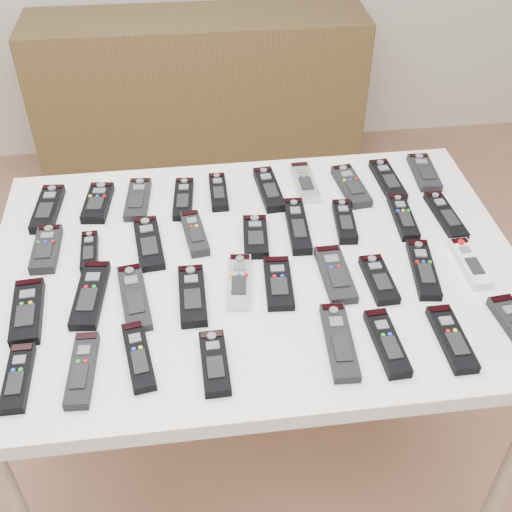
{
  "coord_description": "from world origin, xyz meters",
  "views": [
    {
      "loc": [
        -0.21,
        -1.02,
        1.78
      ],
      "look_at": [
        -0.06,
        0.11,
        0.8
      ],
      "focal_mm": 45.0,
      "sensor_mm": 36.0,
      "label": 1
    }
  ],
  "objects": [
    {
      "name": "remote_2",
      "position": [
        -0.34,
        0.39,
        0.79
      ],
      "size": [
        0.07,
        0.18,
        0.02
      ],
      "primitive_type": "cube",
      "rotation": [
        0.0,
        0.0,
        -0.09
      ],
      "color": "black",
      "rests_on": "table"
    },
    {
      "name": "remote_11",
      "position": [
        -0.45,
        0.19,
        0.79
      ],
      "size": [
        0.04,
        0.14,
        0.02
      ],
      "primitive_type": "cube",
      "rotation": [
        0.0,
        0.0,
        0.04
      ],
      "color": "black",
      "rests_on": "table"
    },
    {
      "name": "remote_0",
      "position": [
        -0.57,
        0.37,
        0.79
      ],
      "size": [
        0.07,
        0.19,
        0.02
      ],
      "primitive_type": "cube",
      "rotation": [
        0.0,
        0.0,
        -0.08
      ],
      "color": "black",
      "rests_on": "table"
    },
    {
      "name": "remote_24",
      "position": [
        -0.02,
        0.02,
        0.79
      ],
      "size": [
        0.07,
        0.17,
        0.02
      ],
      "primitive_type": "cube",
      "rotation": [
        0.0,
        0.0,
        -0.07
      ],
      "color": "black",
      "rests_on": "table"
    },
    {
      "name": "remote_22",
      "position": [
        -0.22,
        0.0,
        0.79
      ],
      "size": [
        0.06,
        0.18,
        0.02
      ],
      "primitive_type": "cube",
      "rotation": [
        0.0,
        0.0,
        -0.0
      ],
      "color": "black",
      "rests_on": "table"
    },
    {
      "name": "remote_16",
      "position": [
        0.18,
        0.22,
        0.79
      ],
      "size": [
        0.06,
        0.16,
        0.02
      ],
      "primitive_type": "cube",
      "rotation": [
        0.0,
        0.0,
        -0.1
      ],
      "color": "black",
      "rests_on": "table"
    },
    {
      "name": "remote_19",
      "position": [
        -0.57,
        -0.0,
        0.79
      ],
      "size": [
        0.07,
        0.19,
        0.02
      ],
      "primitive_type": "cube",
      "rotation": [
        0.0,
        0.0,
        0.06
      ],
      "color": "black",
      "rests_on": "table"
    },
    {
      "name": "remote_33",
      "position": [
        0.07,
        -0.17,
        0.79
      ],
      "size": [
        0.06,
        0.21,
        0.02
      ],
      "primitive_type": "cube",
      "rotation": [
        0.0,
        0.0,
        -0.06
      ],
      "color": "black",
      "rests_on": "table"
    },
    {
      "name": "remote_20",
      "position": [
        -0.44,
        0.04,
        0.79
      ],
      "size": [
        0.08,
        0.21,
        0.02
      ],
      "primitive_type": "cube",
      "rotation": [
        0.0,
        0.0,
        -0.1
      ],
      "color": "black",
      "rests_on": "table"
    },
    {
      "name": "remote_14",
      "position": [
        -0.05,
        0.19,
        0.79
      ],
      "size": [
        0.07,
        0.15,
        0.02
      ],
      "primitive_type": "cube",
      "rotation": [
        0.0,
        0.0,
        -0.09
      ],
      "color": "black",
      "rests_on": "table"
    },
    {
      "name": "remote_23",
      "position": [
        -0.11,
        0.04,
        0.79
      ],
      "size": [
        0.07,
        0.18,
        0.02
      ],
      "primitive_type": "cube",
      "rotation": [
        0.0,
        0.0,
        -0.13
      ],
      "color": "#B7B7BC",
      "rests_on": "table"
    },
    {
      "name": "remote_8",
      "position": [
        0.34,
        0.39,
        0.79
      ],
      "size": [
        0.06,
        0.18,
        0.02
      ],
      "primitive_type": "cube",
      "rotation": [
        0.0,
        0.0,
        0.04
      ],
      "color": "black",
      "rests_on": "table"
    },
    {
      "name": "table",
      "position": [
        -0.06,
        0.11,
        0.72
      ],
      "size": [
        1.25,
        0.88,
        0.78
      ],
      "color": "white",
      "rests_on": "ground"
    },
    {
      "name": "remote_6",
      "position": [
        0.11,
        0.41,
        0.79
      ],
      "size": [
        0.05,
        0.17,
        0.02
      ],
      "primitive_type": "cube",
      "rotation": [
        0.0,
        0.0,
        0.01
      ],
      "color": "#B7B7BC",
      "rests_on": "table"
    },
    {
      "name": "remote_21",
      "position": [
        -0.35,
        0.02,
        0.79
      ],
      "size": [
        0.08,
        0.21,
        0.02
      ],
      "primitive_type": "cube",
      "rotation": [
        0.0,
        0.0,
        0.14
      ],
      "color": "black",
      "rests_on": "table"
    },
    {
      "name": "remote_32",
      "position": [
        -0.18,
        -0.19,
        0.79
      ],
      "size": [
        0.05,
        0.16,
        0.02
      ],
      "primitive_type": "cube",
      "rotation": [
        0.0,
        0.0,
        0.02
      ],
      "color": "black",
      "rests_on": "table"
    },
    {
      "name": "sideboard",
      "position": [
        -0.12,
        1.78,
        0.38
      ],
      "size": [
        1.52,
        0.41,
        0.76
      ],
      "primitive_type": "cube",
      "rotation": [
        0.0,
        0.0,
        -0.02
      ],
      "color": "#4C3A1E",
      "rests_on": "ground"
    },
    {
      "name": "remote_34",
      "position": [
        0.17,
        -0.19,
        0.79
      ],
      "size": [
        0.06,
        0.18,
        0.02
      ],
      "primitive_type": "cube",
      "rotation": [
        0.0,
        0.0,
        0.04
      ],
      "color": "black",
      "rests_on": "table"
    },
    {
      "name": "remote_35",
      "position": [
        0.3,
        -0.19,
        0.79
      ],
      "size": [
        0.05,
        0.18,
        0.02
      ],
      "primitive_type": "cube",
      "rotation": [
        0.0,
        0.0,
        0.01
      ],
      "color": "black",
      "rests_on": "table"
    },
    {
      "name": "remote_1",
      "position": [
        -0.45,
        0.38,
        0.79
      ],
      "size": [
        0.08,
        0.16,
        0.02
      ],
      "primitive_type": "cube",
      "rotation": [
        0.0,
        0.0,
        -0.12
      ],
      "color": "black",
      "rests_on": "table"
    },
    {
      "name": "remote_18",
      "position": [
        0.44,
        0.22,
        0.79
      ],
      "size": [
        0.05,
        0.19,
        0.02
      ],
      "primitive_type": "cube",
      "rotation": [
        0.0,
        0.0,
        0.04
      ],
      "color": "black",
      "rests_on": "table"
    },
    {
      "name": "remote_4",
      "position": [
        -0.13,
        0.39,
        0.79
      ],
      "size": [
        0.05,
        0.15,
        0.02
      ],
      "primitive_type": "cube",
      "rotation": [
        0.0,
        0.0,
        -0.01
      ],
      "color": "black",
      "rests_on": "table"
    },
    {
      "name": "remote_12",
      "position": [
        -0.31,
        0.2,
        0.79
      ],
      "size": [
        0.08,
        0.2,
        0.02
      ],
      "primitive_type": "cube",
      "rotation": [
        0.0,
        0.0,
        0.1
      ],
      "color": "black",
      "rests_on": "table"
    },
    {
      "name": "remote_17",
      "position": [
        0.33,
        0.22,
        0.79
      ],
      "size": [
        0.06,
        0.18,
        0.02
      ],
      "primitive_type": "cube",
      "rotation": [
        0.0,
        0.0,
        -0.06
      ],
      "color": "black",
      "rests_on": "table"
    },
    {
      "name": "remote_28",
      "position": [
        0.43,
        0.03,
        0.79
      ],
      "size": [
        0.05,
        0.16,
        0.02
      ],
      "primitive_type": "cube",
      "rotation": [
        0.0,
        0.0,
        0.0
      ],
      "color": "silver",
      "rests_on": "table"
    },
    {
      "name": "remote_25",
      "position": [
        0.11,
        0.03,
        0.79
      ],
      "size": [
        0.06,
        0.18,
        0.02
      ],
      "primitive_type": "cube",
      "rotation": [
        0.0,
        0.0,
        0.02
      ],
      "color": "black",
      "rests_on": "table"
    },
    {
      "name": "remote_26",
      "position": [
        0.2,
        0.0,
        0.79
      ],
      "size": [
        0.06,
        0.15,
        0.02
      ],
      "primitive_type": "cube",
      "rotation": [
        0.0,
        0.0,
        0.03
      ],
      "color": "black",
      "rests_on": "table"
    },
    {
      "name": "remote_30",
      "position": [
        -0.44,
        -0.18,
        0.79
      ],
      "size": [
        0.06,
        0.18,
        0.02
      ],
      "primitive_type": "cube",
      "rotation": [
        0.0,
        0.0,
        -0.06
      ],
      "color": "black",
      "rests_on": "table"
    },
    {
      "name": "remote_9",
      "position": [
        0.45,
        0.42,
        0.79
      ],
      "size": [
        0.07,
        0.17,
        0.02
      ],
      "primitive_type": "cube",
      "rotation": [
        0.0,
        0.0,
        -0.07
      ],
      "color": "black",
      "rests_on": "table"
    },
    {
      "name": "remote_27",
      "position": [
        0.32,
        0.02,
        0.79
      ],
      "size": [
        0.08,
        0.2,
        0.02
      ],
      "primitive_type": "cube",
      "rotation": [
        0.0,
        0.0,
        -0.14
      ],
      "color": "black",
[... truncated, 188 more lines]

